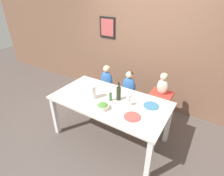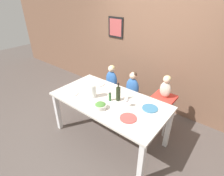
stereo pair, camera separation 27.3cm
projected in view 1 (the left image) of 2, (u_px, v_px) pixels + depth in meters
ground_plane at (110, 136)px, 3.15m from camera, size 14.00×14.00×0.00m
wall_back at (147, 44)px, 3.53m from camera, size 10.00×0.09×2.70m
dining_table at (110, 104)px, 2.81m from camera, size 1.86×0.96×0.78m
chair_far_left at (107, 91)px, 3.76m from camera, size 0.44×0.43×0.46m
chair_far_center at (128, 98)px, 3.52m from camera, size 0.44×0.43×0.46m
chair_right_highchair at (160, 100)px, 3.14m from camera, size 0.37×0.37×0.71m
person_child_left at (107, 78)px, 3.60m from camera, size 0.27×0.14×0.52m
person_child_center at (129, 84)px, 3.36m from camera, size 0.27×0.14×0.52m
person_baby_right at (163, 83)px, 2.96m from camera, size 0.19×0.13×0.39m
wine_bottle at (119, 93)px, 2.71m from camera, size 0.07×0.07×0.30m
paper_towel_roll at (92, 92)px, 2.76m from camera, size 0.11×0.11×0.22m
wine_glass_near at (128, 99)px, 2.57m from camera, size 0.07×0.07×0.17m
salad_bowl_large at (103, 106)px, 2.54m from camera, size 0.18×0.18×0.09m
dinner_plate_front_left at (70, 96)px, 2.86m from camera, size 0.23×0.23×0.01m
dinner_plate_back_left at (95, 85)px, 3.19m from camera, size 0.23×0.23×0.01m
dinner_plate_back_right at (151, 106)px, 2.61m from camera, size 0.23×0.23×0.01m
dinner_plate_front_right at (132, 117)px, 2.39m from camera, size 0.23×0.23×0.01m
condiment_bottle_hot_sauce at (110, 96)px, 2.72m from camera, size 0.04×0.04×0.15m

